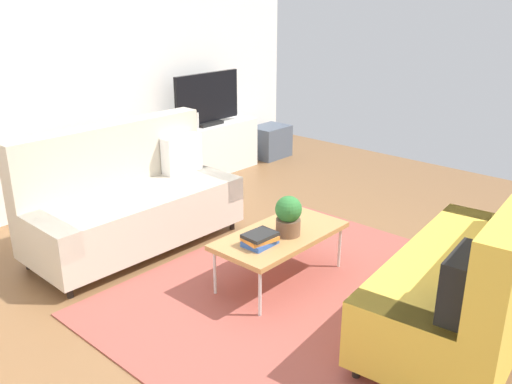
% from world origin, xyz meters
% --- Properties ---
extents(ground_plane, '(7.68, 7.68, 0.00)m').
position_xyz_m(ground_plane, '(0.00, 0.00, 0.00)').
color(ground_plane, brown).
extents(wall_far, '(6.40, 0.12, 2.90)m').
position_xyz_m(wall_far, '(0.00, 2.80, 1.45)').
color(wall_far, white).
rests_on(wall_far, ground_plane).
extents(area_rug, '(2.90, 2.20, 0.01)m').
position_xyz_m(area_rug, '(-0.05, -0.21, 0.01)').
color(area_rug, '#9E4C42').
rests_on(area_rug, ground_plane).
extents(couch_beige, '(1.91, 0.86, 1.10)m').
position_xyz_m(couch_beige, '(-0.39, 1.41, 0.44)').
color(couch_beige, beige).
rests_on(couch_beige, ground_plane).
extents(couch_green, '(1.97, 1.03, 1.10)m').
position_xyz_m(couch_green, '(0.29, -1.43, 0.44)').
color(couch_green, gold).
rests_on(couch_green, ground_plane).
extents(coffee_table, '(1.10, 0.56, 0.42)m').
position_xyz_m(coffee_table, '(0.00, -0.01, 0.39)').
color(coffee_table, '#B7844C').
rests_on(coffee_table, ground_plane).
extents(tv_console, '(1.40, 0.44, 0.64)m').
position_xyz_m(tv_console, '(1.53, 2.46, 0.32)').
color(tv_console, silver).
rests_on(tv_console, ground_plane).
extents(tv, '(1.00, 0.20, 0.64)m').
position_xyz_m(tv, '(1.53, 2.44, 0.95)').
color(tv, black).
rests_on(tv, tv_console).
extents(storage_trunk, '(0.52, 0.40, 0.44)m').
position_xyz_m(storage_trunk, '(2.63, 2.36, 0.22)').
color(storage_trunk, '#4C5666').
rests_on(storage_trunk, ground_plane).
extents(potted_plant, '(0.21, 0.21, 0.32)m').
position_xyz_m(potted_plant, '(0.02, -0.07, 0.58)').
color(potted_plant, brown).
rests_on(potted_plant, coffee_table).
extents(table_book_0, '(0.24, 0.18, 0.04)m').
position_xyz_m(table_book_0, '(-0.27, -0.03, 0.44)').
color(table_book_0, '#3359B2').
rests_on(table_book_0, coffee_table).
extents(table_book_1, '(0.27, 0.22, 0.03)m').
position_xyz_m(table_book_1, '(-0.27, -0.03, 0.47)').
color(table_book_1, orange).
rests_on(table_book_1, table_book_0).
extents(table_book_2, '(0.25, 0.19, 0.03)m').
position_xyz_m(table_book_2, '(-0.27, -0.03, 0.50)').
color(table_book_2, '#262626').
rests_on(table_book_2, table_book_1).
extents(vase_0, '(0.12, 0.12, 0.16)m').
position_xyz_m(vase_0, '(0.95, 2.51, 0.72)').
color(vase_0, silver).
rests_on(vase_0, tv_console).
extents(bottle_0, '(0.06, 0.06, 0.16)m').
position_xyz_m(bottle_0, '(1.12, 2.42, 0.72)').
color(bottle_0, orange).
rests_on(bottle_0, tv_console).
extents(bottle_1, '(0.04, 0.04, 0.17)m').
position_xyz_m(bottle_1, '(1.23, 2.42, 0.72)').
color(bottle_1, red).
rests_on(bottle_1, tv_console).
extents(bottle_2, '(0.05, 0.05, 0.19)m').
position_xyz_m(bottle_2, '(1.32, 2.42, 0.73)').
color(bottle_2, silver).
rests_on(bottle_2, tv_console).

